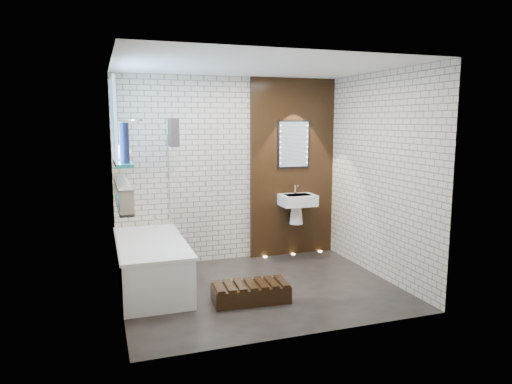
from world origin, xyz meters
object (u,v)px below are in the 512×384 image
object	(u,v)px
led_mirror	(294,144)
washbasin	(297,204)
bathtub	(151,264)
walnut_step	(251,293)
bath_screen	(173,177)

from	to	relation	value
led_mirror	washbasin	bearing A→B (deg)	-90.00
bathtub	washbasin	xyz separation A→B (m)	(2.17, 0.62, 0.50)
walnut_step	washbasin	bearing A→B (deg)	50.30
led_mirror	walnut_step	xyz separation A→B (m)	(-1.18, -1.58, -1.56)
bathtub	bath_screen	xyz separation A→B (m)	(0.35, 0.44, 0.99)
walnut_step	bath_screen	bearing A→B (deg)	117.24
led_mirror	walnut_step	world-z (taller)	led_mirror
walnut_step	led_mirror	bearing A→B (deg)	53.23
bath_screen	walnut_step	bearing A→B (deg)	-62.76
bathtub	bath_screen	size ratio (longest dim) A/B	1.24
washbasin	walnut_step	xyz separation A→B (m)	(-1.18, -1.42, -0.70)
bath_screen	washbasin	bearing A→B (deg)	5.78
bath_screen	bathtub	bearing A→B (deg)	-128.90
bath_screen	led_mirror	size ratio (longest dim) A/B	2.00
walnut_step	bathtub	bearing A→B (deg)	141.15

